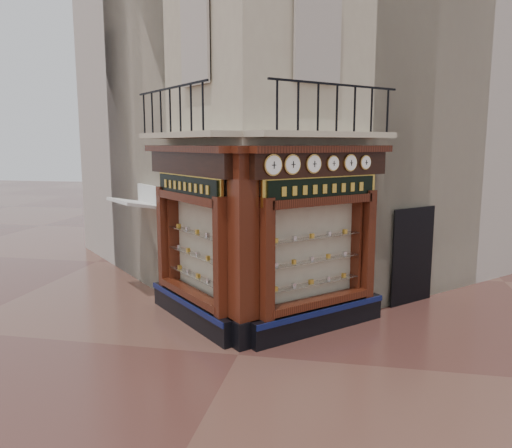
% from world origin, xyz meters
% --- Properties ---
extents(ground, '(80.00, 80.00, 0.00)m').
position_xyz_m(ground, '(0.00, 0.00, 0.00)').
color(ground, '#4E2B24').
rests_on(ground, ground).
extents(main_building, '(11.31, 11.31, 12.00)m').
position_xyz_m(main_building, '(0.00, 6.16, 6.00)').
color(main_building, '#C2B697').
rests_on(main_building, ground).
extents(neighbour_left, '(11.31, 11.31, 11.00)m').
position_xyz_m(neighbour_left, '(-2.47, 8.63, 5.50)').
color(neighbour_left, '#B2A69B').
rests_on(neighbour_left, ground).
extents(neighbour_right, '(11.31, 11.31, 11.00)m').
position_xyz_m(neighbour_right, '(2.47, 8.63, 5.50)').
color(neighbour_right, '#B2A69B').
rests_on(neighbour_right, ground).
extents(shopfront_left, '(2.86, 2.86, 3.98)m').
position_xyz_m(shopfront_left, '(-1.41, 1.57, 1.98)').
color(shopfront_left, black).
rests_on(shopfront_left, ground).
extents(shopfront_right, '(2.86, 2.86, 3.98)m').
position_xyz_m(shopfront_right, '(1.41, 1.57, 1.98)').
color(shopfront_right, black).
rests_on(shopfront_right, ground).
extents(corner_pilaster, '(0.85, 0.85, 3.98)m').
position_xyz_m(corner_pilaster, '(0.00, 0.50, 1.95)').
color(corner_pilaster, black).
rests_on(corner_pilaster, ground).
extents(balcony, '(5.94, 2.97, 1.03)m').
position_xyz_m(balcony, '(0.00, 1.49, 4.22)').
color(balcony, '#C2B697').
rests_on(balcony, ground).
extents(clock_a, '(0.33, 0.33, 0.41)m').
position_xyz_m(clock_a, '(0.59, 0.48, 3.62)').
color(clock_a, gold).
rests_on(clock_a, ground).
extents(clock_b, '(0.31, 0.31, 0.40)m').
position_xyz_m(clock_b, '(0.91, 0.81, 3.62)').
color(clock_b, gold).
rests_on(clock_b, ground).
extents(clock_c, '(0.31, 0.31, 0.38)m').
position_xyz_m(clock_c, '(1.29, 1.19, 3.62)').
color(clock_c, gold).
rests_on(clock_c, ground).
extents(clock_d, '(0.26, 0.26, 0.32)m').
position_xyz_m(clock_d, '(1.66, 1.55, 3.62)').
color(clock_d, gold).
rests_on(clock_d, ground).
extents(clock_e, '(0.29, 0.29, 0.36)m').
position_xyz_m(clock_e, '(2.00, 1.90, 3.62)').
color(clock_e, gold).
rests_on(clock_e, ground).
extents(clock_f, '(0.25, 0.25, 0.31)m').
position_xyz_m(clock_f, '(2.32, 2.22, 3.62)').
color(clock_f, gold).
rests_on(clock_f, ground).
extents(awning, '(1.84, 1.84, 0.26)m').
position_xyz_m(awning, '(-3.59, 3.38, 0.00)').
color(awning, silver).
rests_on(awning, ground).
extents(signboard_left, '(2.14, 2.14, 0.57)m').
position_xyz_m(signboard_left, '(-1.46, 1.51, 3.10)').
color(signboard_left, gold).
rests_on(signboard_left, ground).
extents(signboard_right, '(2.19, 2.19, 0.59)m').
position_xyz_m(signboard_right, '(1.46, 1.51, 3.10)').
color(signboard_right, gold).
rests_on(signboard_right, ground).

